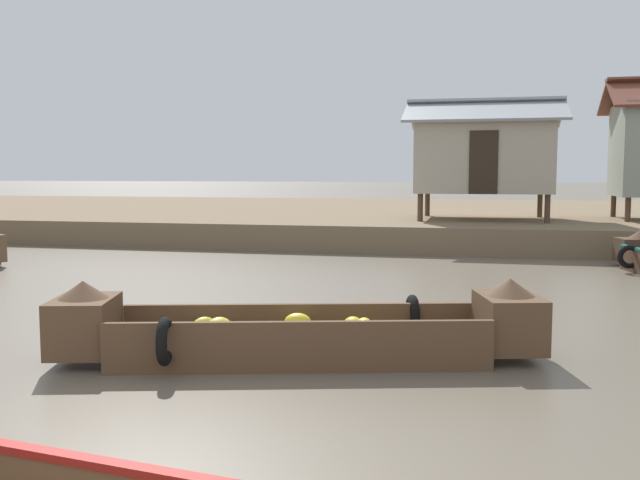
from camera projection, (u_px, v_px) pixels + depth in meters
The scene contains 4 objects.
ground_plane at pixel (351, 281), 14.05m from camera, with size 300.00×300.00×0.00m, color #665B4C.
riverbank_strip at pixel (418, 217), 28.24m from camera, with size 160.00×20.00×0.73m, color #756047.
banana_boat at pixel (299, 332), 8.09m from camera, with size 5.60×2.49×0.94m.
stilt_house_left at pixel (484, 154), 21.42m from camera, with size 4.67×3.61×3.66m.
Camera 1 is at (2.53, -3.69, 2.16)m, focal length 39.51 mm.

